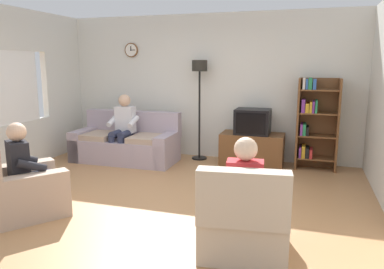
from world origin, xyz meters
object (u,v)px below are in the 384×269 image
object	(u,v)px
armchair_near_bookshelf	(244,222)
floor_lamp	(200,82)
bookshelf	(314,122)
couch	(126,144)
person_on_couch	(123,125)
person_in_right_armchair	(245,188)
person_in_left_armchair	(27,165)
tv_stand	(252,149)
tv	(253,121)
armchair_near_window	(21,191)

from	to	relation	value
armchair_near_bookshelf	floor_lamp	bearing A→B (deg)	113.49
floor_lamp	armchair_near_bookshelf	size ratio (longest dim) A/B	1.90
floor_lamp	armchair_near_bookshelf	distance (m)	3.72
bookshelf	armchair_near_bookshelf	bearing A→B (deg)	-101.15
couch	person_on_couch	world-z (taller)	person_on_couch
person_on_couch	person_in_right_armchair	distance (m)	3.66
armchair_near_bookshelf	person_on_couch	world-z (taller)	person_on_couch
couch	person_in_right_armchair	xyz separation A→B (m)	(2.66, -2.62, 0.29)
floor_lamp	person_in_left_armchair	distance (m)	3.44
bookshelf	person_in_right_armchair	xyz separation A→B (m)	(-0.64, -3.12, -0.21)
tv_stand	bookshelf	xyz separation A→B (m)	(1.03, 0.07, 0.53)
couch	floor_lamp	bearing A→B (deg)	22.83
bookshelf	person_in_right_armchair	world-z (taller)	bookshelf
couch	tv	distance (m)	2.36
floor_lamp	armchair_near_window	size ratio (longest dim) A/B	1.56
bookshelf	armchair_near_bookshelf	world-z (taller)	bookshelf
couch	floor_lamp	distance (m)	1.78
floor_lamp	armchair_near_bookshelf	world-z (taller)	floor_lamp
couch	tv_stand	world-z (taller)	couch
bookshelf	person_in_left_armchair	xyz separation A→B (m)	(-3.25, -3.08, -0.21)
tv_stand	person_in_right_armchair	bearing A→B (deg)	-82.85
tv	person_in_right_armchair	xyz separation A→B (m)	(0.38, -3.03, -0.18)
person_on_couch	person_in_right_armchair	bearing A→B (deg)	-43.36
person_on_couch	person_in_left_armchair	bearing A→B (deg)	-88.83
armchair_near_window	person_in_left_armchair	world-z (taller)	person_in_left_armchair
tv_stand	armchair_near_window	distance (m)	3.83
armchair_near_bookshelf	armchair_near_window	bearing A→B (deg)	178.81
couch	person_in_right_armchair	distance (m)	3.74
armchair_near_window	person_in_right_armchair	bearing A→B (deg)	0.71
tv	person_in_left_armchair	world-z (taller)	person_in_left_armchair
person_in_left_armchair	person_in_right_armchair	bearing A→B (deg)	-0.86
couch	tv	xyz separation A→B (m)	(2.27, 0.41, 0.47)
armchair_near_bookshelf	tv	bearing A→B (deg)	97.20
person_in_right_armchair	person_on_couch	bearing A→B (deg)	136.64
bookshelf	armchair_near_window	world-z (taller)	bookshelf
floor_lamp	person_in_left_armchair	bearing A→B (deg)	-111.25
couch	person_on_couch	distance (m)	0.40
person_in_left_armchair	person_on_couch	bearing A→B (deg)	91.17
bookshelf	person_in_left_armchair	bearing A→B (deg)	-136.51
couch	person_in_left_armchair	xyz separation A→B (m)	(0.05, -2.58, 0.29)
bookshelf	floor_lamp	distance (m)	2.14
armchair_near_window	armchair_near_bookshelf	xyz separation A→B (m)	(2.67, -0.06, 0.00)
person_in_left_armchair	person_in_right_armchair	size ratio (longest dim) A/B	1.00
floor_lamp	person_on_couch	distance (m)	1.60
couch	armchair_near_bookshelf	size ratio (longest dim) A/B	1.96
floor_lamp	armchair_near_window	xyz separation A→B (m)	(-1.26, -3.18, -1.16)
armchair_near_window	person_in_right_armchair	size ratio (longest dim) A/B	1.06
tv_stand	floor_lamp	distance (m)	1.55
couch	bookshelf	xyz separation A→B (m)	(3.30, 0.50, 0.50)
tv_stand	floor_lamp	bearing A→B (deg)	174.42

